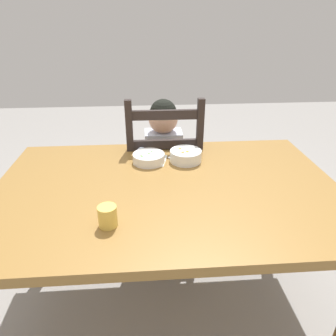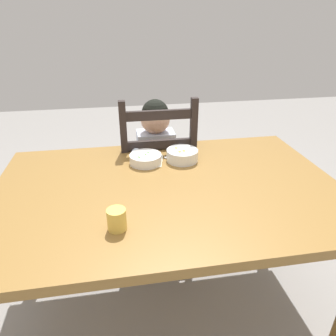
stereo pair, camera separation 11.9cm
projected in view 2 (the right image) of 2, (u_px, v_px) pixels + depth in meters
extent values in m
plane|color=gray|center=(169.00, 303.00, 1.69)|extent=(8.00, 8.00, 0.00)
cube|color=olive|center=(169.00, 190.00, 1.37)|extent=(1.51, 0.99, 0.04)
cylinder|color=olive|center=(41.00, 218.00, 1.80)|extent=(0.07, 0.07, 0.69)
cylinder|color=olive|center=(261.00, 197.00, 2.01)|extent=(0.07, 0.07, 0.69)
cube|color=#292220|center=(156.00, 178.00, 2.02)|extent=(0.42, 0.42, 0.02)
cube|color=#292220|center=(178.00, 192.00, 2.32)|extent=(0.04, 0.04, 0.44)
cube|color=#292220|center=(127.00, 196.00, 2.26)|extent=(0.04, 0.04, 0.44)
cube|color=#292220|center=(190.00, 222.00, 1.98)|extent=(0.04, 0.04, 0.44)
cube|color=#292220|center=(130.00, 228.00, 1.92)|extent=(0.04, 0.04, 0.44)
cube|color=#292220|center=(193.00, 147.00, 1.75)|extent=(0.04, 0.04, 0.55)
cube|color=#292220|center=(125.00, 151.00, 1.69)|extent=(0.04, 0.04, 0.55)
cube|color=#292220|center=(159.00, 115.00, 1.63)|extent=(0.36, 0.03, 0.05)
cube|color=#292220|center=(159.00, 144.00, 1.71)|extent=(0.36, 0.03, 0.05)
cube|color=silver|center=(156.00, 156.00, 1.91)|extent=(0.22, 0.14, 0.32)
sphere|color=#DBA98C|center=(155.00, 119.00, 1.81)|extent=(0.17, 0.17, 0.17)
sphere|color=black|center=(155.00, 113.00, 1.79)|extent=(0.16, 0.16, 0.16)
cylinder|color=#3F4C72|center=(151.00, 221.00, 1.97)|extent=(0.07, 0.07, 0.46)
cylinder|color=#3F4C72|center=(168.00, 219.00, 1.99)|extent=(0.07, 0.07, 0.46)
cylinder|color=silver|center=(135.00, 152.00, 1.77)|extent=(0.06, 0.24, 0.13)
cylinder|color=silver|center=(180.00, 149.00, 1.81)|extent=(0.06, 0.24, 0.13)
cylinder|color=white|center=(146.00, 159.00, 1.56)|extent=(0.16, 0.16, 0.05)
cylinder|color=white|center=(146.00, 163.00, 1.57)|extent=(0.07, 0.07, 0.01)
cylinder|color=#4C9E2A|center=(146.00, 158.00, 1.55)|extent=(0.13, 0.13, 0.03)
sphere|color=#469336|center=(148.00, 153.00, 1.57)|extent=(0.01, 0.01, 0.01)
sphere|color=#45951D|center=(146.00, 155.00, 1.55)|extent=(0.01, 0.01, 0.01)
sphere|color=#519B2B|center=(138.00, 158.00, 1.52)|extent=(0.01, 0.01, 0.01)
sphere|color=green|center=(139.00, 158.00, 1.52)|extent=(0.01, 0.01, 0.01)
cylinder|color=white|center=(182.00, 155.00, 1.58)|extent=(0.16, 0.16, 0.06)
cylinder|color=white|center=(182.00, 160.00, 1.59)|extent=(0.07, 0.07, 0.01)
cylinder|color=orange|center=(182.00, 154.00, 1.58)|extent=(0.13, 0.13, 0.03)
cube|color=orange|center=(184.00, 152.00, 1.56)|extent=(0.02, 0.02, 0.01)
cube|color=orange|center=(180.00, 153.00, 1.55)|extent=(0.02, 0.02, 0.01)
cube|color=orange|center=(176.00, 149.00, 1.59)|extent=(0.02, 0.02, 0.01)
cube|color=silver|center=(181.00, 158.00, 1.62)|extent=(0.10, 0.03, 0.00)
ellipsoid|color=silver|center=(168.00, 157.00, 1.62)|extent=(0.05, 0.04, 0.01)
cylinder|color=#E9C251|center=(117.00, 219.00, 1.08)|extent=(0.07, 0.07, 0.08)
cube|color=white|center=(147.00, 161.00, 1.59)|extent=(0.18, 0.17, 0.00)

